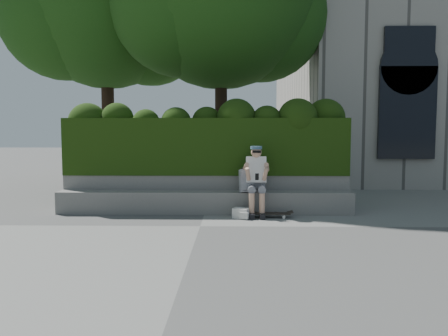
{
  "coord_description": "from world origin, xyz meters",
  "views": [
    {
      "loc": [
        0.58,
        -7.57,
        1.65
      ],
      "look_at": [
        0.4,
        1.0,
        0.95
      ],
      "focal_mm": 35.0,
      "sensor_mm": 36.0,
      "label": 1
    }
  ],
  "objects_px": {
    "person": "(256,178)",
    "backpack_plaid": "(247,181)",
    "skateboard": "(268,214)",
    "backpack_ground": "(241,213)"
  },
  "relations": [
    {
      "from": "person",
      "to": "backpack_ground",
      "type": "relative_size",
      "value": 4.6
    },
    {
      "from": "skateboard",
      "to": "backpack_ground",
      "type": "relative_size",
      "value": 2.92
    },
    {
      "from": "backpack_ground",
      "to": "backpack_plaid",
      "type": "bearing_deg",
      "value": 94.97
    },
    {
      "from": "backpack_plaid",
      "to": "skateboard",
      "type": "bearing_deg",
      "value": -51.96
    },
    {
      "from": "skateboard",
      "to": "backpack_plaid",
      "type": "distance_m",
      "value": 0.79
    },
    {
      "from": "person",
      "to": "backpack_plaid",
      "type": "relative_size",
      "value": 3.01
    },
    {
      "from": "skateboard",
      "to": "backpack_ground",
      "type": "xyz_separation_m",
      "value": [
        -0.52,
        -0.07,
        0.02
      ]
    },
    {
      "from": "person",
      "to": "backpack_plaid",
      "type": "xyz_separation_m",
      "value": [
        -0.17,
        0.08,
        -0.07
      ]
    },
    {
      "from": "person",
      "to": "skateboard",
      "type": "height_order",
      "value": "person"
    },
    {
      "from": "backpack_plaid",
      "to": "backpack_ground",
      "type": "height_order",
      "value": "backpack_plaid"
    }
  ]
}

